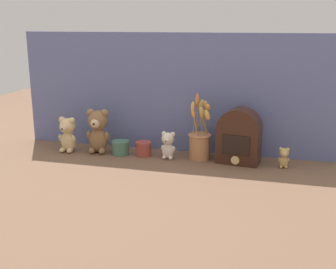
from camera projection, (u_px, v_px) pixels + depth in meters
name	position (u px, v px, depth m)	size (l,w,h in m)	color
ground_plane	(167.00, 159.00, 2.12)	(4.00, 4.00, 0.00)	brown
backdrop_wall	(175.00, 93.00, 2.19)	(1.69, 0.02, 0.62)	slate
teddy_bear_large	(98.00, 130.00, 2.20)	(0.13, 0.12, 0.23)	olive
teddy_bear_medium	(67.00, 134.00, 2.22)	(0.10, 0.10, 0.19)	#DBBC84
teddy_bear_small	(168.00, 145.00, 2.11)	(0.08, 0.07, 0.14)	beige
teddy_bear_tiny	(284.00, 157.00, 1.99)	(0.05, 0.05, 0.10)	tan
flower_vase	(200.00, 142.00, 2.10)	(0.12, 0.15, 0.33)	#AD7047
vintage_radio	(239.00, 137.00, 2.04)	(0.22, 0.14, 0.27)	#381E14
decorative_tin_tall	(144.00, 149.00, 2.17)	(0.08, 0.08, 0.07)	#993D33
decorative_tin_short	(120.00, 148.00, 2.19)	(0.09, 0.09, 0.07)	#47705B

